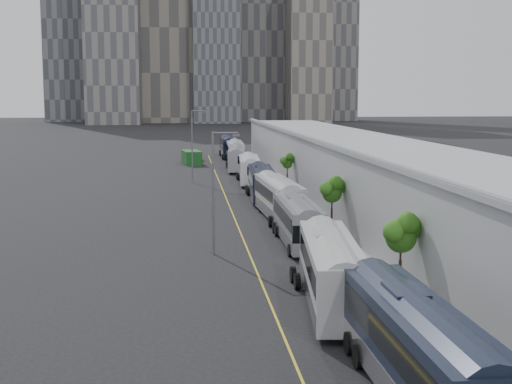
{
  "coord_description": "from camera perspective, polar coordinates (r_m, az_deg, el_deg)",
  "views": [
    {
      "loc": [
        -6.12,
        -4.53,
        11.41
      ],
      "look_at": [
        0.16,
        57.94,
        3.0
      ],
      "focal_mm": 50.0,
      "sensor_mm": 36.0,
      "label": 1
    }
  ],
  "objects": [
    {
      "name": "sidewalk",
      "position": [
        62.46,
        8.38,
        -2.92
      ],
      "size": [
        10.0,
        170.0,
        0.12
      ],
      "primitive_type": "cube",
      "color": "gray",
      "rests_on": "ground"
    },
    {
      "name": "lane_line",
      "position": [
        60.78,
        -1.29,
        -3.18
      ],
      "size": [
        0.12,
        160.0,
        0.02
      ],
      "primitive_type": "cube",
      "color": "gold",
      "rests_on": "ground"
    },
    {
      "name": "depot",
      "position": [
        63.02,
        11.96,
        0.27
      ],
      "size": [
        12.45,
        160.4,
        7.2
      ],
      "color": "gray",
      "rests_on": "ground"
    },
    {
      "name": "skyline",
      "position": [
        331.07,
        -5.31,
        14.44
      ],
      "size": [
        145.0,
        64.0,
        120.0
      ],
      "color": "slate",
      "rests_on": "ground"
    },
    {
      "name": "bus_1",
      "position": [
        27.98,
        12.76,
        -12.92
      ],
      "size": [
        3.02,
        13.62,
        3.98
      ],
      "rotation": [
        0.0,
        0.0,
        0.01
      ],
      "color": "black",
      "rests_on": "ground"
    },
    {
      "name": "bus_2",
      "position": [
        39.51,
        6.02,
        -6.73
      ],
      "size": [
        4.01,
        13.5,
        3.89
      ],
      "rotation": [
        0.0,
        0.0,
        -0.1
      ],
      "color": "silver",
      "rests_on": "ground"
    },
    {
      "name": "bus_3",
      "position": [
        55.58,
        3.33,
        -2.64
      ],
      "size": [
        2.76,
        12.31,
        3.59
      ],
      "rotation": [
        0.0,
        0.0,
        -0.01
      ],
      "color": "slate",
      "rests_on": "ground"
    },
    {
      "name": "bus_4",
      "position": [
        67.48,
        1.78,
        -0.71
      ],
      "size": [
        3.32,
        13.31,
        3.86
      ],
      "rotation": [
        0.0,
        0.0,
        0.05
      ],
      "color": "#B5B7C0",
      "rests_on": "ground"
    },
    {
      "name": "bus_5",
      "position": [
        79.66,
        0.47,
        0.53
      ],
      "size": [
        3.18,
        12.8,
        3.71
      ],
      "rotation": [
        0.0,
        0.0,
        -0.05
      ],
      "color": "black",
      "rests_on": "ground"
    },
    {
      "name": "bus_6",
      "position": [
        94.79,
        -0.55,
        1.66
      ],
      "size": [
        3.34,
        12.66,
        3.66
      ],
      "rotation": [
        0.0,
        0.0,
        -0.07
      ],
      "color": "silver",
      "rests_on": "ground"
    },
    {
      "name": "bus_7",
      "position": [
        110.89,
        -1.55,
        2.53
      ],
      "size": [
        3.62,
        12.85,
        3.71
      ],
      "rotation": [
        0.0,
        0.0,
        -0.08
      ],
      "color": "gray",
      "rests_on": "ground"
    },
    {
      "name": "bus_8",
      "position": [
        124.58,
        -1.7,
        3.13
      ],
      "size": [
        3.07,
        13.39,
        3.89
      ],
      "rotation": [
        0.0,
        0.0,
        -0.03
      ],
      "color": "silver",
      "rests_on": "ground"
    },
    {
      "name": "bus_9",
      "position": [
        135.39,
        -2.21,
        3.51
      ],
      "size": [
        3.05,
        13.76,
        4.02
      ],
      "rotation": [
        0.0,
        0.0,
        -0.0
      ],
      "color": "black",
      "rests_on": "ground"
    },
    {
      "name": "tree_1",
      "position": [
        40.81,
        11.53,
        -3.25
      ],
      "size": [
        1.78,
        1.78,
        4.74
      ],
      "color": "black",
      "rests_on": "ground"
    },
    {
      "name": "tree_2",
      "position": [
        59.1,
        6.1,
        0.13
      ],
      "size": [
        1.67,
        1.67,
        4.63
      ],
      "color": "black",
      "rests_on": "ground"
    },
    {
      "name": "tree_3",
      "position": [
        85.83,
        2.52,
        2.34
      ],
      "size": [
        1.24,
        1.24,
        4.23
      ],
      "color": "black",
      "rests_on": "ground"
    },
    {
      "name": "street_lamp_near",
      "position": [
        51.45,
        -3.24,
        0.64
      ],
      "size": [
        2.04,
        0.22,
        8.94
      ],
      "color": "#59595E",
      "rests_on": "ground"
    },
    {
      "name": "street_lamp_far",
      "position": [
        95.28,
        -5.03,
        4.05
      ],
      "size": [
        2.04,
        0.22,
        9.63
      ],
      "color": "#59595E",
      "rests_on": "ground"
    },
    {
      "name": "shipping_container",
      "position": [
        121.33,
        -5.18,
        2.76
      ],
      "size": [
        3.49,
        6.74,
        2.35
      ],
      "primitive_type": "cube",
      "rotation": [
        0.0,
        0.0,
        0.13
      ],
      "color": "#16481A",
      "rests_on": "ground"
    },
    {
      "name": "suv",
      "position": [
        128.18,
        -4.93,
        2.85
      ],
      "size": [
        2.6,
        5.63,
        1.57
      ],
      "primitive_type": "imported",
      "rotation": [
        0.0,
        0.0,
        -0.0
      ],
      "color": "black",
      "rests_on": "ground"
    }
  ]
}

